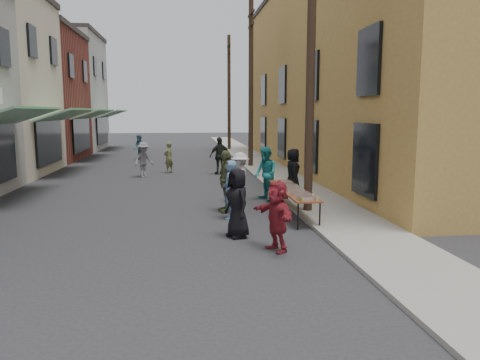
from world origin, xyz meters
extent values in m
plane|color=#28282B|center=(0.00, 0.00, 0.00)|extent=(120.00, 120.00, 0.00)
cube|color=gray|center=(5.00, 15.00, 0.05)|extent=(2.20, 60.00, 0.10)
cube|color=maroon|center=(-10.00, 21.00, 4.00)|extent=(8.00, 8.00, 8.00)
cube|color=gray|center=(-10.00, 29.00, 4.50)|extent=(8.00, 8.00, 9.00)
cube|color=#AE753E|center=(11.10, 14.00, 5.00)|extent=(10.00, 28.00, 10.00)
cylinder|color=#2D2116|center=(4.30, 3.00, 4.50)|extent=(0.26, 0.26, 9.00)
cylinder|color=#2D2116|center=(4.30, 15.00, 4.50)|extent=(0.26, 0.26, 9.00)
cylinder|color=#2D2116|center=(4.30, 27.00, 4.50)|extent=(0.26, 0.26, 9.00)
cube|color=brown|center=(3.80, 2.92, 0.73)|extent=(0.70, 4.00, 0.04)
cylinder|color=black|center=(3.51, 1.04, 0.35)|extent=(0.04, 0.04, 0.71)
cylinder|color=black|center=(4.09, 1.04, 0.35)|extent=(0.04, 0.04, 0.71)
cylinder|color=black|center=(3.51, 4.80, 0.35)|extent=(0.04, 0.04, 0.71)
cylinder|color=black|center=(4.09, 4.80, 0.35)|extent=(0.04, 0.04, 0.71)
cube|color=maroon|center=(3.80, 1.27, 0.79)|extent=(0.50, 0.33, 0.08)
cube|color=#B2B2B7|center=(3.80, 1.92, 0.79)|extent=(0.50, 0.33, 0.08)
cube|color=tan|center=(3.80, 2.62, 0.79)|extent=(0.50, 0.33, 0.08)
cube|color=#B2B2B7|center=(3.80, 3.32, 0.79)|extent=(0.50, 0.33, 0.08)
cube|color=tan|center=(3.80, 4.02, 0.79)|extent=(0.50, 0.33, 0.08)
cylinder|color=#A57F26|center=(3.58, 0.97, 0.79)|extent=(0.07, 0.07, 0.08)
cylinder|color=#A57F26|center=(3.58, 1.07, 0.79)|extent=(0.07, 0.07, 0.08)
cylinder|color=#A57F26|center=(3.58, 1.17, 0.79)|extent=(0.07, 0.07, 0.08)
cylinder|color=tan|center=(4.00, 1.02, 0.81)|extent=(0.08, 0.08, 0.12)
imported|color=black|center=(1.87, 0.53, 0.85)|extent=(0.82, 0.97, 1.69)
imported|color=#51789E|center=(1.89, 2.55, 0.84)|extent=(0.53, 0.69, 1.67)
imported|color=teal|center=(3.40, 5.23, 0.93)|extent=(0.93, 1.06, 1.85)
imported|color=silver|center=(2.49, 5.03, 0.84)|extent=(0.78, 1.17, 1.69)
imported|color=brown|center=(1.87, 3.48, 0.94)|extent=(0.68, 1.18, 1.89)
imported|color=maroon|center=(2.60, -0.69, 0.78)|extent=(0.92, 1.52, 1.57)
imported|color=black|center=(4.46, 5.64, 0.93)|extent=(0.63, 0.87, 1.65)
imported|color=slate|center=(-1.25, 11.68, 0.82)|extent=(1.18, 1.18, 1.64)
imported|color=black|center=(2.39, 12.25, 0.91)|extent=(1.16, 0.76, 1.83)
imported|color=#62673C|center=(-0.13, 13.11, 0.78)|extent=(0.65, 0.68, 1.56)
imported|color=teal|center=(-2.16, 19.77, 0.81)|extent=(0.98, 1.00, 1.62)
camera|label=1|loc=(0.59, -10.49, 3.02)|focal=35.00mm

